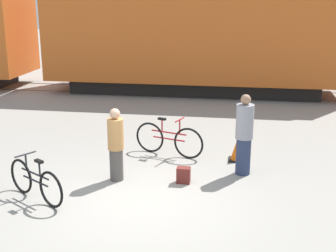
# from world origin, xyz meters

# --- Properties ---
(ground_plane) EXTENTS (80.00, 80.00, 0.00)m
(ground_plane) POSITION_xyz_m (0.00, 0.00, 0.00)
(ground_plane) COLOR gray
(freight_train) EXTENTS (36.86, 2.91, 5.13)m
(freight_train) POSITION_xyz_m (0.00, 10.11, 2.69)
(freight_train) COLOR black
(freight_train) RESTS_ON ground_plane
(rail_near) EXTENTS (48.86, 0.07, 0.01)m
(rail_near) POSITION_xyz_m (0.00, 9.39, 0.01)
(rail_near) COLOR #4C4238
(rail_near) RESTS_ON ground_plane
(rail_far) EXTENTS (48.86, 0.07, 0.01)m
(rail_far) POSITION_xyz_m (0.00, 10.83, 0.01)
(rail_far) COLOR #4C4238
(rail_far) RESTS_ON ground_plane
(bicycle_maroon) EXTENTS (1.75, 0.61, 0.95)m
(bicycle_maroon) POSITION_xyz_m (0.21, 2.55, 0.40)
(bicycle_maroon) COLOR black
(bicycle_maroon) RESTS_ON ground_plane
(bicycle_black) EXTENTS (1.47, 0.94, 0.88)m
(bicycle_black) POSITION_xyz_m (-1.90, -0.37, 0.37)
(bicycle_black) COLOR black
(bicycle_black) RESTS_ON ground_plane
(person_in_tan) EXTENTS (0.34, 0.34, 1.56)m
(person_in_tan) POSITION_xyz_m (-0.64, 0.84, 0.78)
(person_in_tan) COLOR #514C47
(person_in_tan) RESTS_ON ground_plane
(person_in_grey) EXTENTS (0.38, 0.38, 1.78)m
(person_in_grey) POSITION_xyz_m (2.01, 1.62, 0.89)
(person_in_grey) COLOR #283351
(person_in_grey) RESTS_ON ground_plane
(backpack) EXTENTS (0.28, 0.20, 0.34)m
(backpack) POSITION_xyz_m (0.79, 0.90, 0.17)
(backpack) COLOR maroon
(backpack) RESTS_ON ground_plane
(traffic_cone) EXTENTS (0.40, 0.40, 0.55)m
(traffic_cone) POSITION_xyz_m (1.87, 2.45, 0.25)
(traffic_cone) COLOR black
(traffic_cone) RESTS_ON ground_plane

